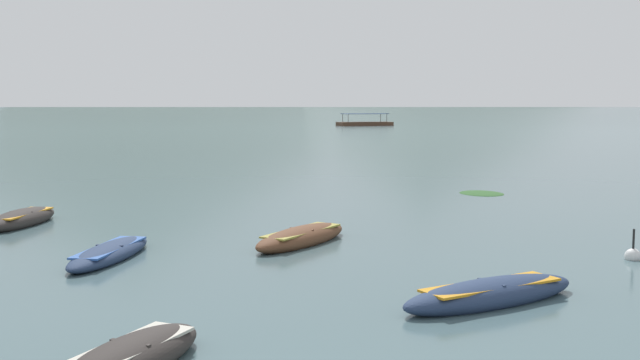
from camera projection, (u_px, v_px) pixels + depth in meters
The scene contains 11 objects.
ground_plane at pixel (282, 106), 1498.15m from camera, with size 6000.00×6000.00×0.00m, color #476066.
mountain_1 at pixel (124, 17), 1689.06m from camera, with size 1328.12×1328.12×402.55m, color #56665B.
mountain_2 at pixel (423, 51), 1436.90m from camera, with size 680.18×680.18×212.96m, color slate.
rowboat_0 at pixel (22, 219), 25.54m from camera, with size 1.92×4.17×0.69m.
rowboat_1 at pixel (131, 358), 11.62m from camera, with size 2.48×3.43×0.65m.
rowboat_3 at pixel (302, 237), 22.13m from camera, with size 3.45×4.26×0.65m.
rowboat_4 at pixel (110, 253), 19.98m from camera, with size 1.99×4.53×0.52m.
rowboat_6 at pixel (491, 294), 15.52m from camera, with size 4.54×3.10×0.66m.
ferry_0 at pixel (365, 123), 142.20m from camera, with size 11.08×6.58×2.54m.
mooring_buoy at pixel (633, 256), 19.89m from camera, with size 0.43×0.43×0.96m.
weed_patch_4 at pixel (482, 193), 34.59m from camera, with size 1.96×2.34×0.14m, color #2D5628.
Camera 1 is at (-1.67, -7.54, 4.15)m, focal length 41.72 mm.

